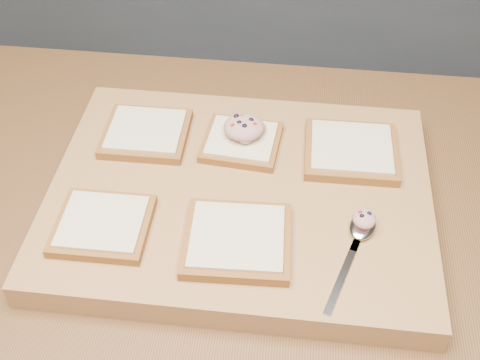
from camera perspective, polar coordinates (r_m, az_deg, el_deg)
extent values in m
cube|color=brown|center=(0.84, 6.83, -6.92)|extent=(2.00, 0.80, 0.06)
cube|color=slate|center=(2.23, 7.16, 16.21)|extent=(3.60, 0.60, 0.90)
cube|color=#B77F4E|center=(0.83, 0.00, -1.67)|extent=(0.52, 0.39, 0.04)
cube|color=brown|center=(0.90, -8.89, 4.37)|extent=(0.12, 0.11, 0.01)
cube|color=beige|center=(0.89, -8.95, 4.79)|extent=(0.11, 0.10, 0.00)
cube|color=brown|center=(0.87, 0.14, 3.60)|extent=(0.12, 0.11, 0.01)
cube|color=beige|center=(0.87, 0.14, 3.98)|extent=(0.10, 0.09, 0.00)
cube|color=brown|center=(0.87, 10.47, 2.68)|extent=(0.13, 0.12, 0.01)
cube|color=beige|center=(0.87, 10.55, 3.13)|extent=(0.11, 0.10, 0.00)
cube|color=brown|center=(0.78, -12.86, -4.22)|extent=(0.12, 0.11, 0.01)
cube|color=beige|center=(0.78, -12.95, -3.82)|extent=(0.10, 0.09, 0.00)
cube|color=brown|center=(0.75, -0.28, -5.77)|extent=(0.14, 0.13, 0.01)
cube|color=beige|center=(0.74, -0.28, -5.31)|extent=(0.12, 0.11, 0.00)
ellipsoid|color=tan|center=(0.87, 0.36, 5.02)|extent=(0.06, 0.06, 0.03)
sphere|color=black|center=(0.86, 1.05, 5.65)|extent=(0.01, 0.01, 0.01)
sphere|color=black|center=(0.87, -0.34, 6.01)|extent=(0.01, 0.01, 0.01)
sphere|color=black|center=(0.85, 0.42, 5.10)|extent=(0.01, 0.01, 0.01)
sphere|color=black|center=(0.86, -0.06, 5.40)|extent=(0.01, 0.01, 0.01)
sphere|color=#A5140C|center=(0.86, 1.39, 5.28)|extent=(0.01, 0.01, 0.01)
sphere|color=#A5140C|center=(0.87, 0.20, 6.00)|extent=(0.01, 0.01, 0.01)
sphere|color=#A5140C|center=(0.85, -0.68, 5.18)|extent=(0.01, 0.01, 0.01)
ellipsoid|color=silver|center=(0.78, 11.56, -4.27)|extent=(0.05, 0.06, 0.01)
cube|color=silver|center=(0.77, 10.99, -5.78)|extent=(0.02, 0.03, 0.00)
cube|color=silver|center=(0.74, 9.76, -8.78)|extent=(0.05, 0.12, 0.00)
ellipsoid|color=tan|center=(0.77, 11.71, -3.62)|extent=(0.03, 0.03, 0.02)
sphere|color=black|center=(0.77, 12.13, -3.18)|extent=(0.01, 0.01, 0.01)
sphere|color=black|center=(0.76, 11.48, -3.40)|extent=(0.01, 0.01, 0.01)
sphere|color=#A5140C|center=(0.77, 11.33, -3.06)|extent=(0.01, 0.01, 0.01)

